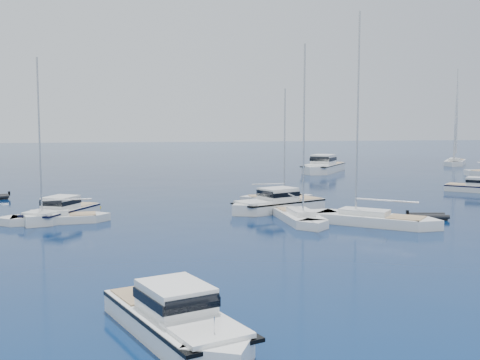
# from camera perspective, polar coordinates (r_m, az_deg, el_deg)

# --- Properties ---
(ground) EXTENTS (400.00, 400.00, 0.00)m
(ground) POSITION_cam_1_polar(r_m,az_deg,el_deg) (36.68, 7.61, -6.88)
(ground) COLOR navy
(ground) RESTS_ON ground
(motor_cruiser_near) EXTENTS (5.95, 9.90, 2.49)m
(motor_cruiser_near) POSITION_cam_1_polar(r_m,az_deg,el_deg) (22.64, -6.05, -14.88)
(motor_cruiser_near) COLOR white
(motor_cruiser_near) RESTS_ON ground
(motor_cruiser_left) EXTENTS (6.66, 9.32, 2.38)m
(motor_cruiser_left) POSITION_cam_1_polar(r_m,az_deg,el_deg) (50.28, -17.13, -3.66)
(motor_cruiser_left) COLOR white
(motor_cruiser_left) RESTS_ON ground
(motor_cruiser_centre) EXTENTS (10.48, 7.06, 2.65)m
(motor_cruiser_centre) POSITION_cam_1_polar(r_m,az_deg,el_deg) (52.46, 3.56, -3.04)
(motor_cruiser_centre) COLOR white
(motor_cruiser_centre) RESTS_ON ground
(motor_cruiser_far_r) EXTENTS (7.63, 7.44, 2.14)m
(motor_cruiser_far_r) POSITION_cam_1_polar(r_m,az_deg,el_deg) (71.89, 22.30, -1.09)
(motor_cruiser_far_r) COLOR silver
(motor_cruiser_far_r) RESTS_ON ground
(motor_cruiser_distant) EXTENTS (11.26, 13.40, 3.55)m
(motor_cruiser_distant) POSITION_cam_1_polar(r_m,az_deg,el_deg) (93.67, 8.05, 0.76)
(motor_cruiser_distant) COLOR white
(motor_cruiser_distant) RESTS_ON ground
(sailboat_fore) EXTENTS (2.58, 9.81, 14.41)m
(sailboat_fore) POSITION_cam_1_polar(r_m,az_deg,el_deg) (47.18, 5.79, -4.04)
(sailboat_fore) COLOR white
(sailboat_fore) RESTS_ON ground
(sailboat_mid_r) EXTENTS (10.70, 9.79, 16.95)m
(sailboat_mid_r) POSITION_cam_1_polar(r_m,az_deg,el_deg) (46.72, 12.54, -4.24)
(sailboat_mid_r) COLOR white
(sailboat_mid_r) RESTS_ON ground
(sailboat_mid_l) EXTENTS (9.26, 3.07, 13.39)m
(sailboat_mid_l) POSITION_cam_1_polar(r_m,az_deg,el_deg) (48.67, -17.62, -3.98)
(sailboat_mid_l) COLOR silver
(sailboat_mid_l) RESTS_ON ground
(sailboat_centre) EXTENTS (7.98, 2.19, 11.68)m
(sailboat_centre) POSITION_cam_1_polar(r_m,az_deg,el_deg) (59.40, 3.59, -2.02)
(sailboat_centre) COLOR silver
(sailboat_centre) RESTS_ON ground
(sailboat_sails_far) EXTENTS (9.87, 11.98, 18.27)m
(sailboat_sails_far) POSITION_cam_1_polar(r_m,az_deg,el_deg) (116.35, 20.20, 1.41)
(sailboat_sails_far) COLOR white
(sailboat_sails_far) RESTS_ON ground
(tender_yellow) EXTENTS (2.74, 3.56, 0.95)m
(tender_yellow) POSITION_cam_1_polar(r_m,az_deg,el_deg) (55.15, -14.58, -2.78)
(tender_yellow) COLOR yellow
(tender_yellow) RESTS_ON ground
(tender_grey_near) EXTENTS (3.63, 2.50, 0.95)m
(tender_grey_near) POSITION_cam_1_polar(r_m,az_deg,el_deg) (50.41, 17.79, -3.66)
(tender_grey_near) COLOR black
(tender_grey_near) RESTS_ON ground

